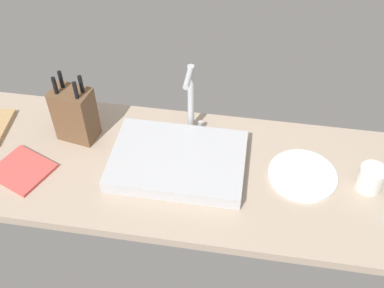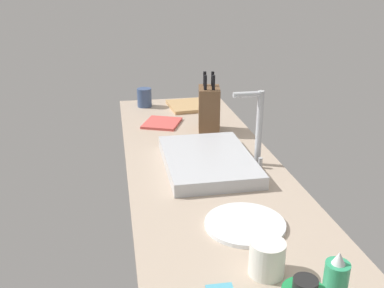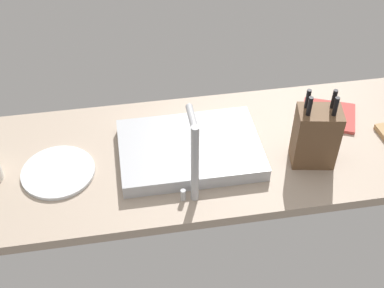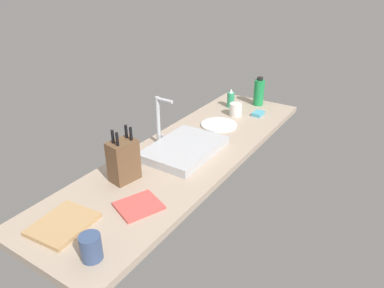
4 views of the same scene
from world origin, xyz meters
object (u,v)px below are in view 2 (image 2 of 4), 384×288
at_px(soap_bottle, 335,283).
at_px(dinner_plate, 245,224).
at_px(sink_basin, 208,160).
at_px(faucet, 257,124).
at_px(knife_block, 209,109).
at_px(cutting_board, 188,106).
at_px(coffee_mug, 267,258).
at_px(ceramic_cup, 144,98).
at_px(dish_towel, 162,123).

relative_size(soap_bottle, dinner_plate, 0.59).
xyz_separation_m(sink_basin, faucet, (0.02, 0.18, 0.14)).
bearing_deg(knife_block, soap_bottle, 11.40).
relative_size(cutting_board, coffee_mug, 2.76).
xyz_separation_m(sink_basin, knife_block, (-0.38, 0.09, 0.08)).
xyz_separation_m(knife_block, coffee_mug, (1.02, -0.08, -0.06)).
height_order(sink_basin, dinner_plate, sink_basin).
height_order(cutting_board, ceramic_cup, ceramic_cup).
height_order(knife_block, ceramic_cup, knife_block).
relative_size(dish_towel, ceramic_cup, 1.81).
height_order(cutting_board, dinner_plate, cutting_board).
distance_m(cutting_board, dinner_plate, 1.20).
relative_size(dinner_plate, dish_towel, 1.28).
distance_m(cutting_board, dish_towel, 0.31).
xyz_separation_m(dish_towel, ceramic_cup, (-0.32, -0.06, 0.04)).
distance_m(dinner_plate, dish_towel, 0.95).
bearing_deg(sink_basin, faucet, 84.58).
distance_m(soap_bottle, coffee_mug, 0.17).
xyz_separation_m(soap_bottle, dish_towel, (-1.28, -0.22, -0.05)).
xyz_separation_m(soap_bottle, ceramic_cup, (-1.60, -0.28, -0.01)).
xyz_separation_m(sink_basin, ceramic_cup, (-0.84, -0.17, 0.03)).
relative_size(knife_block, soap_bottle, 1.97).
bearing_deg(soap_bottle, dish_towel, -170.25).
bearing_deg(coffee_mug, sink_basin, -179.60).
relative_size(cutting_board, ceramic_cup, 2.38).
bearing_deg(faucet, coffee_mug, -15.73).
bearing_deg(dish_towel, dinner_plate, 7.70).
bearing_deg(ceramic_cup, dinner_plate, 8.33).
relative_size(dinner_plate, ceramic_cup, 2.31).
xyz_separation_m(sink_basin, soap_bottle, (0.76, 0.11, 0.04)).
height_order(sink_basin, faucet, faucet).
height_order(sink_basin, coffee_mug, coffee_mug).
xyz_separation_m(knife_block, ceramic_cup, (-0.45, -0.26, -0.05)).
bearing_deg(cutting_board, ceramic_cup, -104.69).
bearing_deg(knife_block, coffee_mug, 5.64).
bearing_deg(knife_block, ceramic_cup, -140.12).
distance_m(knife_block, dinner_plate, 0.82).
height_order(cutting_board, coffee_mug, coffee_mug).
bearing_deg(sink_basin, dinner_plate, 2.22).
bearing_deg(cutting_board, soap_bottle, 1.79).
bearing_deg(faucet, cutting_board, -171.59).
xyz_separation_m(cutting_board, coffee_mug, (1.41, -0.06, 0.03)).
xyz_separation_m(knife_block, soap_bottle, (1.15, 0.02, -0.05)).
xyz_separation_m(faucet, knife_block, (-0.40, -0.09, -0.06)).
height_order(dish_towel, ceramic_cup, ceramic_cup).
bearing_deg(faucet, knife_block, -167.36).
distance_m(sink_basin, dinner_plate, 0.42).
xyz_separation_m(knife_block, cutting_board, (-0.39, -0.03, -0.10)).
bearing_deg(cutting_board, dish_towel, -33.57).
distance_m(knife_block, cutting_board, 0.41).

